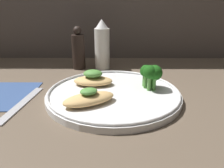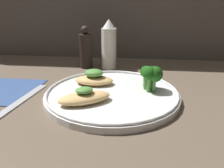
{
  "view_description": "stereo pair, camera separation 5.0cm",
  "coord_description": "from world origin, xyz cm",
  "views": [
    {
      "loc": [
        0.34,
        -46.59,
        21.11
      ],
      "look_at": [
        0.0,
        0.0,
        3.4
      ],
      "focal_mm": 35.0,
      "sensor_mm": 36.0,
      "label": 1
    },
    {
      "loc": [
        5.3,
        -46.28,
        21.11
      ],
      "look_at": [
        0.0,
        0.0,
        3.4
      ],
      "focal_mm": 35.0,
      "sensor_mm": 36.0,
      "label": 2
    }
  ],
  "objects": [
    {
      "name": "sauce_bottle",
      "position": [
        -3.72,
        23.76,
        7.64
      ],
      "size": [
        4.84,
        4.84,
        15.98
      ],
      "color": "white",
      "rests_on": "ground_plane"
    },
    {
      "name": "broccoli_bunch",
      "position": [
        8.93,
        2.34,
        5.36
      ],
      "size": [
        5.26,
        5.8,
        6.14
      ],
      "color": "#569942",
      "rests_on": "plate"
    },
    {
      "name": "plate",
      "position": [
        0.0,
        0.0,
        0.99
      ],
      "size": [
        30.86,
        30.86,
        2.0
      ],
      "color": "white",
      "rests_on": "ground_plane"
    },
    {
      "name": "grilled_meat_front",
      "position": [
        -4.98,
        -6.25,
        2.66
      ],
      "size": [
        12.05,
        9.61,
        3.41
      ],
      "color": "tan",
      "rests_on": "plate"
    },
    {
      "name": "ground_plane",
      "position": [
        0.0,
        0.0,
        -0.5
      ],
      "size": [
        180.0,
        180.0,
        1.0
      ],
      "primitive_type": "cube",
      "color": "brown"
    },
    {
      "name": "pepper_grinder",
      "position": [
        -11.48,
        23.76,
        6.2
      ],
      "size": [
        4.19,
        4.19,
        13.83
      ],
      "color": "black",
      "rests_on": "ground_plane"
    },
    {
      "name": "fork",
      "position": [
        -19.98,
        -3.71,
        0.3
      ],
      "size": [
        3.83,
        18.17,
        0.6
      ],
      "color": "#B2B2B7",
      "rests_on": "ground_plane"
    },
    {
      "name": "grilled_meat_middle",
      "position": [
        -5.11,
        4.74,
        2.86
      ],
      "size": [
        9.91,
        5.98,
        3.87
      ],
      "color": "tan",
      "rests_on": "plate"
    }
  ]
}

